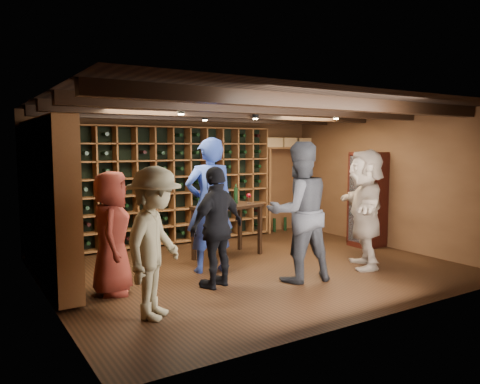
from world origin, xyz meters
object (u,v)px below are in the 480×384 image
man_grey_suit (299,212)px  man_blue_shirt (209,205)px  guest_red_floral (111,233)px  guest_woman_black (217,227)px  display_cabinet (368,201)px  tasting_table (227,211)px  guest_khaki (155,243)px  guest_beige (365,209)px

man_grey_suit → man_blue_shirt: bearing=-41.7°
guest_red_floral → guest_woman_black: size_ratio=0.97×
man_blue_shirt → guest_woman_black: size_ratio=1.24×
display_cabinet → man_blue_shirt: size_ratio=0.87×
man_grey_suit → tasting_table: man_grey_suit is taller
display_cabinet → guest_red_floral: bearing=-176.6°
guest_woman_black → tasting_table: bearing=-143.8°
display_cabinet → guest_khaki: 4.99m
guest_khaki → man_blue_shirt: bearing=-1.2°
display_cabinet → man_grey_suit: 2.77m
guest_beige → tasting_table: size_ratio=1.43×
guest_khaki → guest_woman_black: bearing=-15.9°
man_grey_suit → guest_beige: size_ratio=1.06×
guest_beige → guest_red_floral: bearing=-65.9°
guest_red_floral → guest_khaki: guest_khaki is taller
man_blue_shirt → guest_beige: size_ratio=1.09×
guest_khaki → tasting_table: 2.92m
guest_woman_black → display_cabinet: bearing=172.8°
man_grey_suit → tasting_table: (-0.15, 1.73, -0.19)m
display_cabinet → guest_khaki: display_cabinet is taller
man_grey_suit → guest_woman_black: (-1.12, 0.35, -0.16)m
guest_woman_black → tasting_table: size_ratio=1.26×
man_grey_suit → tasting_table: 1.75m
display_cabinet → guest_beige: guest_beige is taller
display_cabinet → guest_beige: (-1.19, -1.05, 0.07)m
man_grey_suit → guest_woman_black: size_ratio=1.20×
man_grey_suit → tasting_table: size_ratio=1.51×
display_cabinet → guest_beige: bearing=-138.4°
man_blue_shirt → guest_woman_black: (-0.28, -0.73, -0.19)m
display_cabinet → tasting_table: 2.76m
man_blue_shirt → display_cabinet: bearing=-168.9°
guest_beige → tasting_table: guest_beige is taller
display_cabinet → guest_beige: 1.59m
man_grey_suit → guest_woman_black: 1.18m
man_blue_shirt → guest_beige: man_blue_shirt is taller
guest_red_floral → guest_khaki: (0.16, -1.09, 0.05)m
guest_red_floral → guest_woman_black: guest_woman_black is taller
man_blue_shirt → guest_red_floral: bearing=20.7°
man_grey_suit → guest_red_floral: bearing=-8.2°
guest_woman_black → guest_khaki: (-1.13, -0.64, 0.02)m
guest_woman_black → guest_khaki: bearing=10.6°
guest_khaki → tasting_table: bearing=-1.5°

